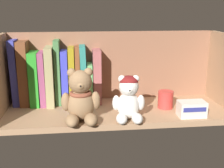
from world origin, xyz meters
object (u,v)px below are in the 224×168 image
book_5 (58,72)px  pillar_candle (166,100)px  book_8 (78,74)px  book_9 (84,74)px  book_1 (25,73)px  book_7 (72,75)px  book_11 (97,76)px  teddy_bear_smaller (129,99)px  book_6 (65,77)px  small_product_box (192,109)px  book_3 (43,78)px  book_2 (35,78)px  book_4 (51,75)px  book_0 (16,73)px  book_10 (90,82)px  teddy_bear_larger (81,99)px

book_5 → pillar_candle: size_ratio=3.84×
book_8 → book_9: bearing=0.0°
book_8 → book_1: bearing=180.0°
book_7 → book_9: bearing=0.0°
book_11 → teddy_bear_smaller: book_11 is taller
book_6 → book_11: bearing=0.0°
book_1 → pillar_candle: size_ratio=3.80×
book_6 → small_product_box: size_ratio=2.23×
book_3 → pillar_candle: size_ratio=3.18×
book_2 → book_11: bearing=0.0°
book_4 → book_9: size_ratio=1.00×
book_1 → book_11: size_ratio=1.17×
book_0 → book_4: bearing=0.0°
book_10 → teddy_bear_smaller: book_10 is taller
book_0 → book_3: (9.99, 0.00, -2.17)cm
book_5 → book_11: 14.73cm
book_1 → teddy_bear_larger: bearing=-44.0°
book_7 → teddy_bear_larger: (3.12, -19.80, -3.33)cm
book_3 → book_5: bearing=0.0°
book_5 → teddy_bear_smaller: book_5 is taller
book_8 → pillar_candle: size_ratio=3.48×
book_10 → book_2: bearing=180.0°
book_5 → teddy_bear_smaller: 31.54cm
book_0 → book_5: 15.50cm
book_0 → book_7: book_0 is taller
pillar_candle → book_0: bearing=168.5°
book_11 → small_product_box: book_11 is taller
book_4 → small_product_box: bearing=-22.4°
book_3 → small_product_box: (50.93, -19.89, -7.38)cm
book_4 → teddy_bear_smaller: 33.50cm
book_5 → teddy_bear_larger: size_ratio=1.39×
book_11 → pillar_candle: (24.45, -11.08, -7.08)cm
book_1 → teddy_bear_smaller: bearing=-29.2°
book_10 → teddy_bear_smaller: bearing=-59.4°
book_1 → book_5: book_5 is taller
book_3 → book_8: bearing=0.0°
book_1 → teddy_bear_larger: 28.86cm
small_product_box → pillar_candle: bearing=125.8°
teddy_bear_smaller → small_product_box: size_ratio=1.62×
small_product_box → book_0: bearing=161.9°
book_7 → small_product_box: 45.63cm
book_0 → book_9: 25.16cm
book_6 → teddy_bear_larger: size_ratio=1.17×
book_4 → book_8: bearing=0.0°
book_5 → book_11: (14.62, 0.00, -1.87)cm
book_10 → teddy_bear_smaller: size_ratio=1.03×
book_0 → book_6: bearing=0.0°
book_8 → teddy_bear_larger: book_8 is taller
book_7 → book_10: (6.75, 0.00, -3.15)cm
book_10 → book_11: size_ratio=0.74×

